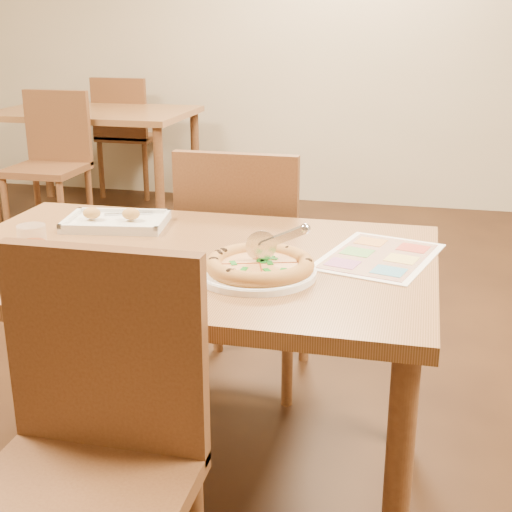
% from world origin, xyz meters
% --- Properties ---
extents(room, '(7.00, 7.00, 7.00)m').
position_xyz_m(room, '(0.00, 0.00, 1.35)').
color(room, black).
rests_on(room, ground).
extents(dining_table, '(1.30, 0.85, 0.72)m').
position_xyz_m(dining_table, '(0.00, 0.00, 0.63)').
color(dining_table, brown).
rests_on(dining_table, ground).
extents(chair_near, '(0.42, 0.42, 0.47)m').
position_xyz_m(chair_near, '(0.00, -0.60, 0.57)').
color(chair_near, brown).
rests_on(chair_near, ground).
extents(chair_far, '(0.42, 0.42, 0.47)m').
position_xyz_m(chair_far, '(-0.00, 0.60, 0.57)').
color(chair_far, brown).
rests_on(chair_far, ground).
extents(bg_table, '(1.30, 0.85, 0.72)m').
position_xyz_m(bg_table, '(-1.60, 2.80, 0.63)').
color(bg_table, brown).
rests_on(bg_table, ground).
extents(bg_chair_near, '(0.42, 0.42, 0.47)m').
position_xyz_m(bg_chair_near, '(-1.60, 2.20, 0.57)').
color(bg_chair_near, brown).
rests_on(bg_chair_near, ground).
extents(bg_chair_far, '(0.42, 0.42, 0.47)m').
position_xyz_m(bg_chair_far, '(-1.60, 3.30, 0.57)').
color(bg_chair_far, brown).
rests_on(bg_chair_far, ground).
extents(plate, '(0.31, 0.31, 0.02)m').
position_xyz_m(plate, '(0.22, -0.11, 0.73)').
color(plate, white).
rests_on(plate, dining_table).
extents(pizza, '(0.26, 0.26, 0.04)m').
position_xyz_m(pizza, '(0.23, -0.12, 0.75)').
color(pizza, '#C59043').
rests_on(pizza, plate).
extents(pizza_cutter, '(0.14, 0.06, 0.09)m').
position_xyz_m(pizza_cutter, '(0.26, -0.08, 0.80)').
color(pizza_cutter, silver).
rests_on(pizza_cutter, pizza).
extents(appetizer_tray, '(0.32, 0.25, 0.06)m').
position_xyz_m(appetizer_tray, '(-0.29, 0.21, 0.73)').
color(appetizer_tray, silver).
rests_on(appetizer_tray, dining_table).
extents(glass_tumbler, '(0.07, 0.07, 0.09)m').
position_xyz_m(glass_tumbler, '(-0.37, -0.13, 0.76)').
color(glass_tumbler, maroon).
rests_on(glass_tumbler, dining_table).
extents(menu, '(0.35, 0.42, 0.00)m').
position_xyz_m(menu, '(0.50, 0.10, 0.72)').
color(menu, white).
rests_on(menu, dining_table).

